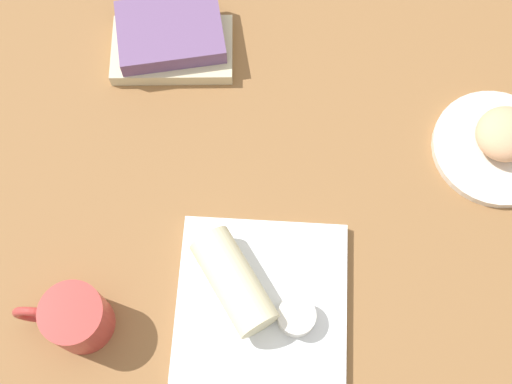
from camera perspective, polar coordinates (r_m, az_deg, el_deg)
The scene contains 8 objects.
dining_table at distance 107.00cm, azimuth 5.42°, elevation 2.36°, with size 110.00×90.00×4.00cm, color olive.
round_plate at distance 111.45cm, azimuth 19.94°, elevation 3.60°, with size 19.93×19.93×1.40cm, color silver.
scone_pastry at distance 109.01cm, azimuth 20.76°, elevation 4.71°, with size 9.57×9.05×5.56cm, color tan.
square_plate at distance 96.74cm, azimuth 0.49°, elevation -9.47°, with size 24.44×24.44×1.60cm, color white.
sauce_cup at distance 94.16cm, azimuth 3.51°, elevation -10.70°, with size 5.40×5.40×2.78cm.
breakfast_wrap at distance 93.46cm, azimuth -1.91°, elevation -7.73°, with size 6.18×6.18×14.80cm, color beige.
book_stack at distance 113.36cm, azimuth -7.32°, elevation 12.84°, with size 21.19×15.53×5.45cm.
coffee_mug at distance 95.93cm, azimuth -15.37°, elevation -10.42°, with size 13.37×8.80×8.62cm.
Camera 1 is at (14.79, 41.72, 99.42)cm, focal length 46.36 mm.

